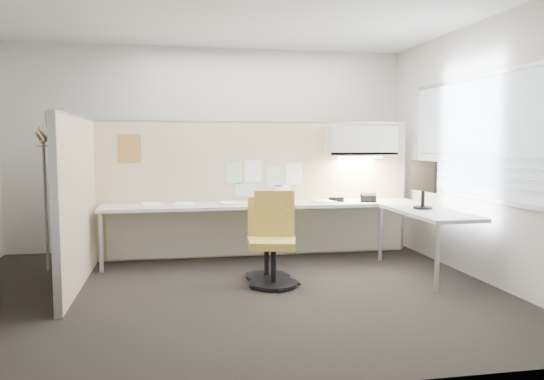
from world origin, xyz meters
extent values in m
cube|color=black|center=(0.00, 0.00, -0.01)|extent=(5.50, 4.50, 0.01)
cube|color=white|center=(0.00, 0.00, 2.80)|extent=(5.50, 4.50, 0.01)
cube|color=beige|center=(0.00, 2.25, 1.40)|extent=(5.50, 0.02, 2.80)
cube|color=beige|center=(0.00, -2.25, 1.40)|extent=(5.50, 0.02, 2.80)
cube|color=beige|center=(2.75, 0.00, 1.40)|extent=(0.02, 4.50, 2.80)
cube|color=#A1ADBB|center=(2.73, 0.00, 1.55)|extent=(0.01, 2.80, 1.30)
cube|color=#CDBA8E|center=(0.55, 1.60, 0.88)|extent=(4.10, 0.06, 1.75)
cube|color=#CDBA8E|center=(-1.50, 0.50, 0.88)|extent=(0.06, 2.20, 1.75)
cube|color=beige|center=(0.60, 1.27, 0.71)|extent=(4.00, 0.60, 0.04)
cube|color=beige|center=(2.30, 0.23, 0.71)|extent=(0.60, 1.47, 0.04)
cube|color=beige|center=(0.60, 1.54, 0.34)|extent=(3.90, 0.02, 0.64)
cylinder|color=#A5A8AA|center=(-1.35, 1.02, 0.34)|extent=(0.05, 0.05, 0.69)
cylinder|color=#A5A8AA|center=(2.05, -0.45, 0.34)|extent=(0.05, 0.05, 0.69)
cylinder|color=#A5A8AA|center=(2.05, 1.02, 0.34)|extent=(0.05, 0.05, 0.69)
cube|color=beige|center=(1.90, 1.39, 1.51)|extent=(0.90, 0.36, 0.38)
cube|color=#FFEABF|center=(1.90, 1.39, 1.30)|extent=(0.60, 0.06, 0.02)
cube|color=#8CBF8C|center=(0.25, 1.57, 1.10)|extent=(0.21, 0.00, 0.28)
cube|color=white|center=(0.50, 1.57, 1.12)|extent=(0.21, 0.00, 0.28)
cube|color=#8CBF8C|center=(0.78, 1.57, 1.05)|extent=(0.21, 0.00, 0.28)
cube|color=white|center=(1.05, 1.57, 1.08)|extent=(0.21, 0.00, 0.28)
cube|color=#8CBF8C|center=(0.40, 1.57, 0.88)|extent=(0.28, 0.00, 0.18)
cube|color=white|center=(0.90, 1.57, 0.86)|extent=(0.21, 0.00, 0.14)
cube|color=orange|center=(-1.05, 1.57, 1.42)|extent=(0.28, 0.00, 0.35)
cylinder|color=black|center=(0.49, 0.07, 0.03)|extent=(0.51, 0.51, 0.03)
cylinder|color=black|center=(0.49, 0.07, 0.23)|extent=(0.06, 0.06, 0.39)
cube|color=#E0BC53|center=(0.49, 0.07, 0.45)|extent=(0.54, 0.54, 0.08)
cube|color=#E0BC53|center=(0.54, 0.28, 0.74)|extent=(0.43, 0.16, 0.49)
cylinder|color=black|center=(0.47, 0.40, 0.03)|extent=(0.46, 0.46, 0.03)
cylinder|color=black|center=(0.47, 0.40, 0.20)|extent=(0.05, 0.05, 0.35)
cube|color=#E0BC53|center=(0.47, 0.40, 0.41)|extent=(0.44, 0.44, 0.07)
cube|color=#E0BC53|center=(0.49, 0.60, 0.66)|extent=(0.39, 0.09, 0.44)
cylinder|color=black|center=(2.30, 0.39, 0.75)|extent=(0.22, 0.22, 0.02)
cylinder|color=black|center=(2.30, 0.39, 0.84)|extent=(0.04, 0.04, 0.20)
cube|color=black|center=(2.30, 0.39, 1.11)|extent=(0.07, 0.52, 0.35)
cube|color=black|center=(2.30, 0.39, 1.11)|extent=(0.03, 0.48, 0.30)
cube|color=black|center=(1.96, 1.22, 0.78)|extent=(0.25, 0.25, 0.12)
cylinder|color=black|center=(1.87, 1.24, 0.81)|extent=(0.09, 0.17, 0.04)
cube|color=black|center=(1.54, 1.37, 0.76)|extent=(0.14, 0.06, 0.05)
cube|color=black|center=(1.58, 1.26, 0.76)|extent=(0.10, 0.07, 0.06)
cube|color=silver|center=(-1.50, -0.49, 1.77)|extent=(0.14, 0.02, 0.02)
cylinder|color=silver|center=(-1.57, -0.49, 1.69)|extent=(0.02, 0.02, 0.14)
cube|color=#AD7F4C|center=(-1.57, -0.49, 1.56)|extent=(0.02, 0.43, 0.12)
cube|color=#AD7F4C|center=(-1.60, -0.46, 1.52)|extent=(0.02, 0.43, 0.12)
cube|color=gray|center=(-1.58, -0.54, 0.94)|extent=(0.01, 0.07, 1.07)
cube|color=white|center=(-0.78, 1.28, 0.74)|extent=(0.28, 0.33, 0.03)
cube|color=white|center=(-0.40, 1.35, 0.74)|extent=(0.27, 0.33, 0.02)
cube|color=white|center=(0.17, 1.19, 0.75)|extent=(0.26, 0.32, 0.03)
cube|color=white|center=(0.76, 1.28, 0.74)|extent=(0.23, 0.30, 0.02)
cube|color=white|center=(1.36, 1.22, 0.74)|extent=(0.31, 0.36, 0.02)
camera|label=1|loc=(-0.52, -5.24, 1.50)|focal=35.00mm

